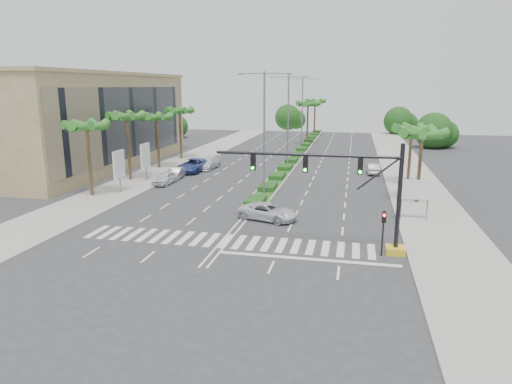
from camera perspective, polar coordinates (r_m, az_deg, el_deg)
ground at (r=32.35m, az=-3.84°, el=-6.14°), size 160.00×160.00×0.00m
footpath_right at (r=50.89m, az=19.42°, el=0.37°), size 6.00×120.00×0.15m
footpath_left at (r=55.76m, az=-13.27°, el=1.83°), size 6.00×120.00×0.15m
median at (r=75.56m, az=5.59°, el=5.03°), size 2.20×75.00×0.20m
median_grass at (r=75.54m, az=5.60°, el=5.12°), size 1.80×75.00×0.04m
building at (r=65.39m, az=-19.96°, el=8.27°), size 12.00×36.00×12.00m
signal_gantry at (r=30.21m, az=13.22°, el=-1.02°), size 12.60×1.20×7.20m
pedestrian_signal at (r=29.99m, az=15.64°, el=-4.07°), size 0.28×0.36×3.00m
direction_sign at (r=38.53m, az=19.29°, el=0.08°), size 2.70×0.11×3.40m
billboard_near at (r=47.94m, az=-16.76°, el=3.33°), size 0.18×2.10×4.35m
billboard_far at (r=53.20m, az=-13.67°, el=4.44°), size 0.18×2.10×4.35m
palm_left_near at (r=46.79m, az=-20.40°, el=7.45°), size 4.57×4.68×7.55m
palm_left_mid at (r=53.66m, az=-15.85°, el=8.81°), size 4.57×4.68×7.95m
palm_left_far at (r=60.87m, az=-12.29°, el=8.91°), size 4.57×4.68×7.35m
palm_left_end at (r=68.20m, az=-9.52°, el=9.78°), size 4.57×4.68×7.75m
palm_right_near at (r=43.96m, az=20.05°, el=6.52°), size 4.57×4.68×7.05m
palm_right_far at (r=51.89m, az=18.88°, el=7.18°), size 4.57×4.68×6.75m
palm_median_a at (r=84.83m, az=6.51°, el=10.69°), size 4.57×4.68×8.05m
palm_median_b at (r=99.76m, az=7.40°, el=11.02°), size 4.57×4.68×8.05m
streetlight_near at (r=44.33m, az=1.04°, el=8.14°), size 5.10×0.25×12.00m
streetlight_mid at (r=60.06m, az=4.04°, el=9.42°), size 5.10×0.25×12.00m
streetlight_far at (r=75.91m, az=5.80°, el=10.15°), size 5.10×0.25×12.00m
car_parked_a at (r=51.54m, az=-11.32°, el=1.72°), size 1.80×4.14×1.39m
car_parked_b at (r=54.41m, az=-10.00°, el=2.33°), size 1.66×4.08×1.31m
car_parked_c at (r=58.52m, az=-7.87°, el=3.32°), size 3.09×6.06×1.64m
car_parked_d at (r=60.41m, az=-6.03°, el=3.61°), size 2.47×5.30×1.50m
car_crossing at (r=37.13m, az=1.49°, el=-2.47°), size 5.33×3.57×1.36m
car_right at (r=58.40m, az=14.42°, el=2.86°), size 1.63×4.09×1.32m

